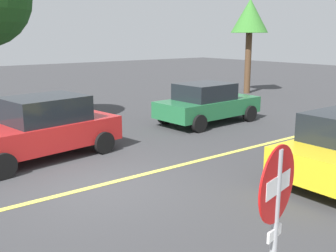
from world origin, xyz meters
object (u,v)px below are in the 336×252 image
Objects in this scene: car_green_mid_road at (207,103)px; tree_left_verge at (250,18)px; stop_sign at (275,220)px; car_red_behind_van at (41,128)px.

car_green_mid_road is 9.66m from tree_left_verge.
stop_sign reaches higher than car_green_mid_road.
car_red_behind_van is 15.72m from tree_left_verge.
stop_sign is 0.51× the size of car_red_behind_van.
tree_left_verge reaches higher than car_green_mid_road.
car_red_behind_van is at bearing -160.14° from tree_left_verge.
tree_left_verge is at bearing 31.56° from car_green_mid_road.
tree_left_verge is (15.28, 13.71, 2.72)m from stop_sign.
car_green_mid_road is 0.79× the size of tree_left_verge.
car_green_mid_road is at bearing -148.44° from tree_left_verge.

